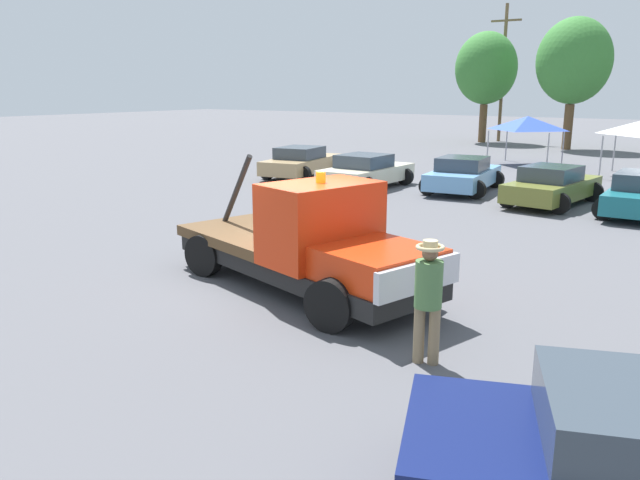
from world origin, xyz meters
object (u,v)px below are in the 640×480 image
Objects in this scene: tree_right at (574,61)px; parked_car_tan at (302,162)px; parked_car_olive at (552,186)px; utility_pole at (503,70)px; tow_truck at (311,246)px; parked_car_cream at (366,172)px; canopy_tent_blue at (528,123)px; tree_center at (486,69)px; person_near_truck at (428,292)px; parked_car_skyblue at (463,175)px.

parked_car_tan is at bearing -108.53° from tree_right.
utility_pole is at bearing 29.95° from parked_car_olive.
tow_truck is 12.37m from parked_car_olive.
parked_car_olive is at bearing -78.22° from tree_right.
canopy_tent_blue is at bearing -13.06° from parked_car_cream.
parked_car_cream is at bearing 131.50° from tow_truck.
utility_pole is (0.72, 1.56, -0.09)m from tree_center.
tree_center is at bearing 160.61° from tree_right.
parked_car_tan is at bearing -90.64° from tree_center.
parked_car_cream is (-8.89, 13.69, -0.42)m from person_near_truck.
tow_truck is 0.83× the size of tree_center.
canopy_tent_blue is at bearing -88.36° from tree_right.
canopy_tent_blue is at bearing -2.79° from parked_car_skyblue.
tow_truck reaches higher than parked_car_cream.
utility_pole is (0.97, 23.94, 4.51)m from parked_car_tan.
utility_pole is at bearing 119.34° from tow_truck.
tree_center is at bearing -9.12° from parked_car_tan.
tow_truck is 1.45× the size of parked_car_cream.
person_near_truck is 35.86m from tree_right.
parked_car_tan is 1.11× the size of parked_car_cream.
parked_car_cream and parked_car_skyblue have the same top height.
canopy_tent_blue is at bearing -43.56° from parked_car_tan.
person_near_truck reaches higher than parked_car_skyblue.
tow_truck is at bearing -178.60° from parked_car_olive.
parked_car_tan is 1.07× the size of parked_car_olive.
parked_car_skyblue is at bearing -68.69° from parked_car_cream.
parked_car_cream and parked_car_olive have the same top height.
parked_car_skyblue is at bearing -86.78° from canopy_tent_blue.
tree_right is at bearing -19.39° from tree_center.
parked_car_skyblue is at bearing 4.00° from person_near_truck.
parked_car_tan is (-9.76, 13.26, -0.29)m from tow_truck.
tree_center reaches higher than parked_car_olive.
tow_truck is at bearing -75.06° from tree_center.
parked_car_tan is 22.84m from tree_center.
tree_center reaches higher than person_near_truck.
utility_pole is (-10.16, 24.91, 4.51)m from parked_car_olive.
parked_car_cream is 0.54× the size of tree_right.
person_near_truck is at bearing -166.32° from parked_car_skyblue.
parked_car_olive is at bearing -103.47° from parked_car_tan.
person_near_truck is at bearing -72.90° from utility_pole.
tow_truck is 13.30m from parked_car_cream.
tow_truck is 3.56× the size of person_near_truck.
tree_center is (-12.69, 37.32, 4.17)m from person_near_truck.
parked_car_skyblue is at bearing 115.34° from tow_truck.
parked_car_skyblue is (-5.35, 14.95, -0.42)m from person_near_truck.
person_near_truck is 0.60× the size of canopy_tent_blue.
canopy_tent_blue is 0.31× the size of utility_pole.
parked_car_tan is at bearing 25.19° from person_near_truck.
parked_car_tan is 7.59m from parked_car_skyblue.
person_near_truck is (3.18, -1.68, 0.14)m from tow_truck.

